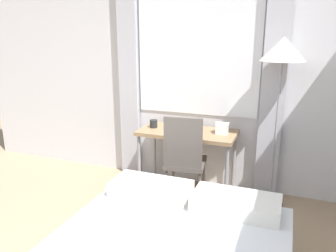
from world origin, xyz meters
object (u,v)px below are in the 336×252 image
(telephone, at_px, (222,128))
(book, at_px, (177,131))
(standing_lamp, at_px, (282,59))
(desk, at_px, (187,137))
(mug, at_px, (154,124))
(desk_chair, at_px, (185,157))

(telephone, bearing_deg, book, -165.99)
(standing_lamp, distance_m, telephone, 0.91)
(desk, relative_size, standing_lamp, 0.61)
(desk, xyz_separation_m, standing_lamp, (0.91, 0.05, 0.86))
(telephone, xyz_separation_m, mug, (-0.77, -0.04, -0.01))
(desk_chair, relative_size, telephone, 7.06)
(desk_chair, relative_size, book, 3.89)
(standing_lamp, xyz_separation_m, telephone, (-0.54, -0.01, -0.73))
(desk, bearing_deg, standing_lamp, 2.98)
(desk_chair, distance_m, book, 0.33)
(standing_lamp, distance_m, mug, 1.51)
(desk_chair, xyz_separation_m, telephone, (0.31, 0.33, 0.24))
(standing_lamp, relative_size, mug, 19.55)
(desk, bearing_deg, book, -141.25)
(desk, xyz_separation_m, desk_chair, (0.06, -0.29, -0.12))
(telephone, xyz_separation_m, book, (-0.47, -0.12, -0.04))
(desk, bearing_deg, telephone, 6.11)
(desk_chair, bearing_deg, mug, 140.84)
(desk, height_order, telephone, telephone)
(desk, distance_m, desk_chair, 0.32)
(telephone, distance_m, book, 0.48)
(desk_chair, xyz_separation_m, mug, (-0.46, 0.28, 0.23))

